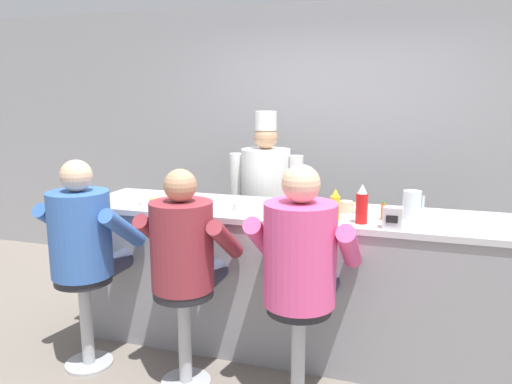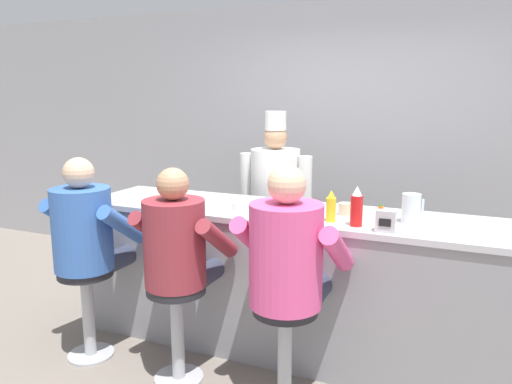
{
  "view_description": "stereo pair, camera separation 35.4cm",
  "coord_description": "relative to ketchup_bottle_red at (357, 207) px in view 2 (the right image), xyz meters",
  "views": [
    {
      "loc": [
        0.81,
        -2.97,
        1.83
      ],
      "look_at": [
        -0.27,
        0.33,
        1.15
      ],
      "focal_mm": 35.0,
      "sensor_mm": 36.0,
      "label": 1
    },
    {
      "loc": [
        1.14,
        -2.84,
        1.83
      ],
      "look_at": [
        -0.27,
        0.33,
        1.15
      ],
      "focal_mm": 35.0,
      "sensor_mm": 36.0,
      "label": 2
    }
  ],
  "objects": [
    {
      "name": "water_pitcher_clear",
      "position": [
        0.3,
        0.22,
        -0.02
      ],
      "size": [
        0.14,
        0.12,
        0.19
      ],
      "color": "silver",
      "rests_on": "diner_counter"
    },
    {
      "name": "breakfast_plate",
      "position": [
        -1.52,
        0.13,
        -0.1
      ],
      "size": [
        0.27,
        0.27,
        0.05
      ],
      "color": "white",
      "rests_on": "diner_counter"
    },
    {
      "name": "ground_plane",
      "position": [
        -0.49,
        -0.15,
        -1.15
      ],
      "size": [
        20.0,
        20.0,
        0.0
      ],
      "primitive_type": "plane",
      "color": "slate"
    },
    {
      "name": "diner_seated_pink",
      "position": [
        -0.29,
        -0.44,
        -0.25
      ],
      "size": [
        0.63,
        0.63,
        1.46
      ],
      "color": "#B2B5BA",
      "rests_on": "ground_plane"
    },
    {
      "name": "diner_counter",
      "position": [
        -0.49,
        0.23,
        -0.63
      ],
      "size": [
        3.2,
        0.74,
        1.03
      ],
      "color": "gray",
      "rests_on": "ground_plane"
    },
    {
      "name": "diner_seated_maroon",
      "position": [
        -1.02,
        -0.44,
        -0.28
      ],
      "size": [
        0.59,
        0.58,
        1.4
      ],
      "color": "#B2B5BA",
      "rests_on": "ground_plane"
    },
    {
      "name": "napkin_dispenser_chrome",
      "position": [
        0.19,
        -0.07,
        -0.05
      ],
      "size": [
        0.11,
        0.07,
        0.13
      ],
      "color": "silver",
      "rests_on": "diner_counter"
    },
    {
      "name": "wall_back",
      "position": [
        -0.49,
        1.78,
        0.2
      ],
      "size": [
        10.0,
        0.06,
        2.7
      ],
      "color": "#99999E",
      "rests_on": "ground_plane"
    },
    {
      "name": "hot_sauce_bottle_orange",
      "position": [
        0.13,
        0.13,
        -0.06
      ],
      "size": [
        0.03,
        0.03,
        0.12
      ],
      "color": "orange",
      "rests_on": "diner_counter"
    },
    {
      "name": "ketchup_bottle_red",
      "position": [
        0.0,
        0.0,
        0.0
      ],
      "size": [
        0.08,
        0.08,
        0.25
      ],
      "color": "red",
      "rests_on": "diner_counter"
    },
    {
      "name": "coffee_mug_tan",
      "position": [
        -0.13,
        0.26,
        -0.08
      ],
      "size": [
        0.14,
        0.09,
        0.08
      ],
      "color": "beige",
      "rests_on": "diner_counter"
    },
    {
      "name": "cook_in_whites_near",
      "position": [
        -0.93,
        0.99,
        -0.22
      ],
      "size": [
        0.66,
        0.42,
        1.7
      ],
      "color": "#232328",
      "rests_on": "ground_plane"
    },
    {
      "name": "mustard_bottle_yellow",
      "position": [
        -0.17,
        0.04,
        -0.02
      ],
      "size": [
        0.06,
        0.06,
        0.21
      ],
      "color": "yellow",
      "rests_on": "diner_counter"
    },
    {
      "name": "cereal_bowl",
      "position": [
        -0.85,
        0.13,
        -0.09
      ],
      "size": [
        0.14,
        0.14,
        0.05
      ],
      "color": "white",
      "rests_on": "diner_counter"
    },
    {
      "name": "diner_seated_blue",
      "position": [
        -1.76,
        -0.44,
        -0.27
      ],
      "size": [
        0.61,
        0.6,
        1.43
      ],
      "color": "#B2B5BA",
      "rests_on": "ground_plane"
    },
    {
      "name": "coffee_mug_white",
      "position": [
        -0.37,
        0.05,
        -0.07
      ],
      "size": [
        0.14,
        0.09,
        0.1
      ],
      "color": "white",
      "rests_on": "diner_counter"
    }
  ]
}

